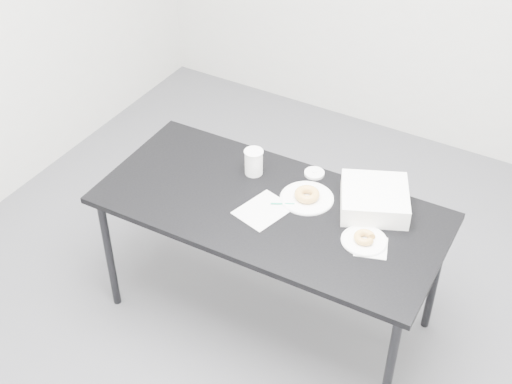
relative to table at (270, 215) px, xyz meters
The scene contains 13 objects.
floor 0.70m from the table, ahead, with size 4.00×4.00×0.00m, color #515157.
table is the anchor object (origin of this frame).
scorecard 0.07m from the table, 105.35° to the right, with size 0.19×0.24×0.00m, color white.
logo_patch 0.10m from the table, 35.26° to the left, with size 0.04×0.04×0.00m, color green.
pen 0.09m from the table, 38.12° to the left, with size 0.01×0.01×0.11m, color #0C8E64.
napkin 0.52m from the table, ahead, with size 0.14×0.14×0.00m, color white.
plate_near 0.48m from the table, ahead, with size 0.21×0.21×0.01m, color white.
donut_near 0.49m from the table, ahead, with size 0.10×0.10×0.03m, color #D89044.
plate_far 0.19m from the table, 46.71° to the left, with size 0.26×0.26×0.01m, color white.
donut_far 0.20m from the table, 46.71° to the left, with size 0.12×0.12×0.04m, color #D89044.
coffee_cup 0.30m from the table, 136.96° to the left, with size 0.09×0.09×0.13m, color white.
cup_lid 0.34m from the table, 77.53° to the left, with size 0.10×0.10×0.01m, color white.
bakery_box 0.50m from the table, 28.54° to the left, with size 0.31×0.31×0.10m, color white.
Camera 1 is at (1.16, -2.26, 2.90)m, focal length 50.00 mm.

